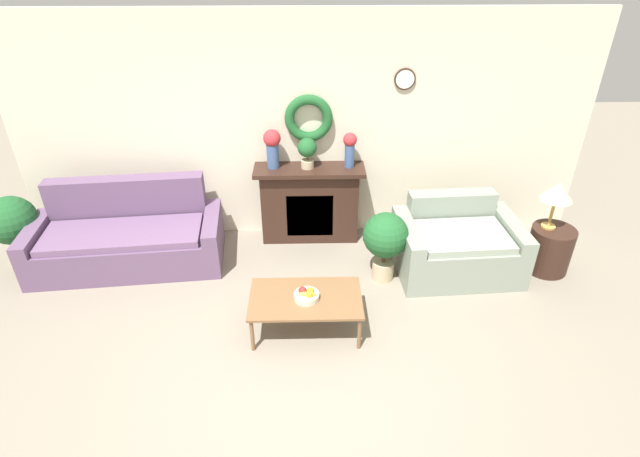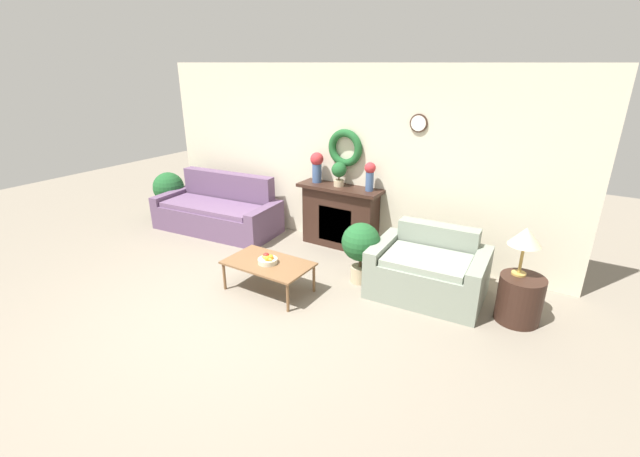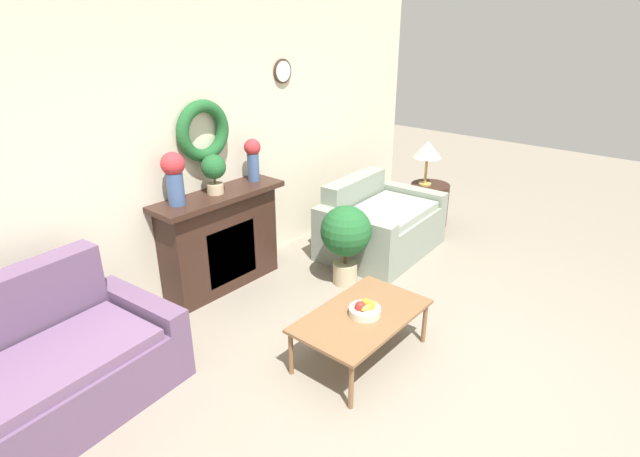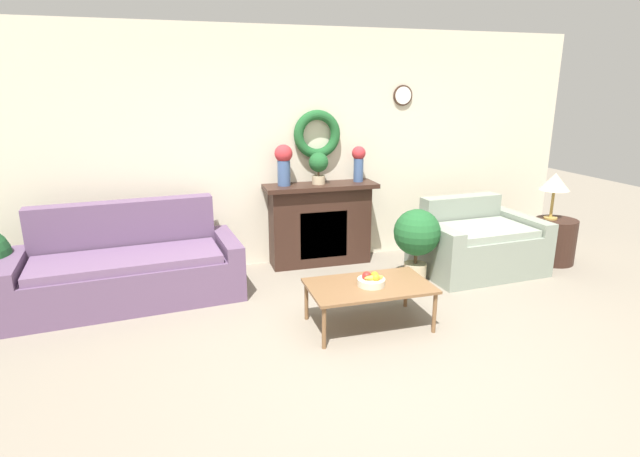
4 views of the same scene
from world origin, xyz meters
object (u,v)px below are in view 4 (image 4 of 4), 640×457
object	(u,v)px
vase_on_mantel_left	(284,162)
table_lamp	(555,183)
side_table_by_loveseat	(554,241)
potted_plant_on_mantel	(319,165)
potted_plant_floor_by_loveseat	(417,236)
fireplace	(320,224)
vase_on_mantel_right	(359,161)
couch_left	(129,269)
loveseat_right	(476,244)
fruit_bowl	(371,280)
coffee_table	(369,288)

from	to	relation	value
vase_on_mantel_left	table_lamp	bearing A→B (deg)	-13.15
side_table_by_loveseat	table_lamp	world-z (taller)	table_lamp
potted_plant_on_mantel	potted_plant_floor_by_loveseat	distance (m)	1.38
fireplace	vase_on_mantel_right	xyz separation A→B (m)	(0.47, 0.01, 0.72)
couch_left	potted_plant_on_mantel	distance (m)	2.32
side_table_by_loveseat	potted_plant_on_mantel	distance (m)	2.98
potted_plant_floor_by_loveseat	loveseat_right	bearing A→B (deg)	11.33
vase_on_mantel_left	potted_plant_floor_by_loveseat	distance (m)	1.69
couch_left	fruit_bowl	xyz separation A→B (m)	(2.07, -1.25, 0.12)
fruit_bowl	potted_plant_floor_by_loveseat	bearing A→B (deg)	44.45
side_table_by_loveseat	table_lamp	xyz separation A→B (m)	(-0.06, 0.05, 0.70)
vase_on_mantel_right	potted_plant_floor_by_loveseat	bearing A→B (deg)	-69.25
couch_left	potted_plant_on_mantel	world-z (taller)	potted_plant_on_mantel
fruit_bowl	potted_plant_on_mantel	xyz separation A→B (m)	(0.02, 1.71, 0.75)
loveseat_right	fruit_bowl	xyz separation A→B (m)	(-1.70, -1.01, 0.13)
couch_left	vase_on_mantel_left	xyz separation A→B (m)	(1.69, 0.48, 0.93)
loveseat_right	table_lamp	distance (m)	1.20
coffee_table	potted_plant_on_mantel	world-z (taller)	potted_plant_on_mantel
table_lamp	vase_on_mantel_right	xyz separation A→B (m)	(-2.18, 0.72, 0.24)
fireplace	vase_on_mantel_left	size ratio (longest dim) A/B	2.83
coffee_table	side_table_by_loveseat	xyz separation A→B (m)	(2.77, 0.94, -0.09)
side_table_by_loveseat	vase_on_mantel_left	world-z (taller)	vase_on_mantel_left
loveseat_right	table_lamp	bearing A→B (deg)	-3.14
vase_on_mantel_left	potted_plant_on_mantel	world-z (taller)	vase_on_mantel_left
coffee_table	vase_on_mantel_left	world-z (taller)	vase_on_mantel_left
fireplace	table_lamp	distance (m)	2.79
loveseat_right	vase_on_mantel_right	distance (m)	1.66
loveseat_right	vase_on_mantel_right	size ratio (longest dim) A/B	3.36
potted_plant_on_mantel	coffee_table	bearing A→B (deg)	-91.03
couch_left	potted_plant_floor_by_loveseat	xyz separation A→B (m)	(2.93, -0.41, 0.21)
potted_plant_on_mantel	loveseat_right	bearing A→B (deg)	-22.70
couch_left	potted_plant_floor_by_loveseat	size ratio (longest dim) A/B	2.71
table_lamp	vase_on_mantel_left	size ratio (longest dim) A/B	1.19
loveseat_right	potted_plant_on_mantel	world-z (taller)	potted_plant_on_mantel
side_table_by_loveseat	vase_on_mantel_left	size ratio (longest dim) A/B	1.15
loveseat_right	side_table_by_loveseat	xyz separation A→B (m)	(1.06, -0.04, -0.04)
table_lamp	potted_plant_floor_by_loveseat	world-z (taller)	table_lamp
fruit_bowl	potted_plant_on_mantel	size ratio (longest dim) A/B	0.66
fruit_bowl	side_table_by_loveseat	world-z (taller)	side_table_by_loveseat
side_table_by_loveseat	coffee_table	bearing A→B (deg)	-161.16
table_lamp	potted_plant_floor_by_loveseat	distance (m)	1.91
vase_on_mantel_right	coffee_table	bearing A→B (deg)	-107.04
fireplace	loveseat_right	bearing A→B (deg)	-23.38
fireplace	potted_plant_on_mantel	xyz separation A→B (m)	(-0.02, -0.01, 0.70)
coffee_table	potted_plant_on_mantel	size ratio (longest dim) A/B	2.94
coffee_table	potted_plant_on_mantel	distance (m)	1.89
loveseat_right	fruit_bowl	bearing A→B (deg)	-152.81
coffee_table	vase_on_mantel_right	world-z (taller)	vase_on_mantel_right
fruit_bowl	side_table_by_loveseat	bearing A→B (deg)	19.27
vase_on_mantel_left	coffee_table	bearing A→B (deg)	-77.77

